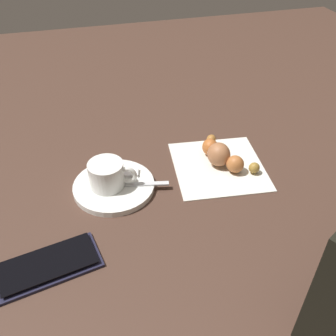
{
  "coord_description": "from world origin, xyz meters",
  "views": [
    {
      "loc": [
        0.15,
        0.51,
        0.45
      ],
      "look_at": [
        0.01,
        -0.01,
        0.02
      ],
      "focal_mm": 40.39,
      "sensor_mm": 36.0,
      "label": 1
    }
  ],
  "objects_px": {
    "saucer": "(114,186)",
    "croissant": "(221,155)",
    "espresso_cup": "(107,175)",
    "cell_phone": "(48,265)",
    "sugar_packet": "(121,173)",
    "teaspoon": "(117,185)",
    "napkin": "(218,166)"
  },
  "relations": [
    {
      "from": "cell_phone",
      "to": "croissant",
      "type": "bearing_deg",
      "value": -153.65
    },
    {
      "from": "croissant",
      "to": "sugar_packet",
      "type": "bearing_deg",
      "value": -2.33
    },
    {
      "from": "croissant",
      "to": "cell_phone",
      "type": "xyz_separation_m",
      "value": [
        0.33,
        0.16,
        -0.02
      ]
    },
    {
      "from": "teaspoon",
      "to": "sugar_packet",
      "type": "distance_m",
      "value": 0.03
    },
    {
      "from": "sugar_packet",
      "to": "napkin",
      "type": "xyz_separation_m",
      "value": [
        -0.19,
        0.01,
        -0.01
      ]
    },
    {
      "from": "saucer",
      "to": "espresso_cup",
      "type": "relative_size",
      "value": 1.74
    },
    {
      "from": "teaspoon",
      "to": "croissant",
      "type": "bearing_deg",
      "value": -173.64
    },
    {
      "from": "espresso_cup",
      "to": "saucer",
      "type": "bearing_deg",
      "value": -162.02
    },
    {
      "from": "croissant",
      "to": "cell_phone",
      "type": "bearing_deg",
      "value": 26.35
    },
    {
      "from": "croissant",
      "to": "saucer",
      "type": "bearing_deg",
      "value": 3.99
    },
    {
      "from": "saucer",
      "to": "espresso_cup",
      "type": "xyz_separation_m",
      "value": [
        0.01,
        0.0,
        0.03
      ]
    },
    {
      "from": "napkin",
      "to": "cell_phone",
      "type": "height_order",
      "value": "cell_phone"
    },
    {
      "from": "cell_phone",
      "to": "espresso_cup",
      "type": "bearing_deg",
      "value": -126.84
    },
    {
      "from": "teaspoon",
      "to": "sugar_packet",
      "type": "bearing_deg",
      "value": -112.47
    },
    {
      "from": "espresso_cup",
      "to": "sugar_packet",
      "type": "xyz_separation_m",
      "value": [
        -0.03,
        -0.03,
        -0.02
      ]
    },
    {
      "from": "napkin",
      "to": "croissant",
      "type": "bearing_deg",
      "value": -138.09
    },
    {
      "from": "saucer",
      "to": "teaspoon",
      "type": "bearing_deg",
      "value": 118.49
    },
    {
      "from": "espresso_cup",
      "to": "cell_phone",
      "type": "xyz_separation_m",
      "value": [
        0.11,
        0.14,
        -0.03
      ]
    },
    {
      "from": "saucer",
      "to": "croissant",
      "type": "xyz_separation_m",
      "value": [
        -0.21,
        -0.01,
        0.02
      ]
    },
    {
      "from": "espresso_cup",
      "to": "croissant",
      "type": "xyz_separation_m",
      "value": [
        -0.22,
        -0.02,
        -0.01
      ]
    },
    {
      "from": "espresso_cup",
      "to": "sugar_packet",
      "type": "relative_size",
      "value": 1.29
    },
    {
      "from": "saucer",
      "to": "cell_phone",
      "type": "height_order",
      "value": "same"
    },
    {
      "from": "teaspoon",
      "to": "cell_phone",
      "type": "bearing_deg",
      "value": 48.8
    },
    {
      "from": "croissant",
      "to": "espresso_cup",
      "type": "bearing_deg",
      "value": 4.59
    },
    {
      "from": "espresso_cup",
      "to": "sugar_packet",
      "type": "bearing_deg",
      "value": -135.98
    },
    {
      "from": "saucer",
      "to": "napkin",
      "type": "xyz_separation_m",
      "value": [
        -0.2,
        -0.01,
        -0.0
      ]
    },
    {
      "from": "teaspoon",
      "to": "cell_phone",
      "type": "height_order",
      "value": "teaspoon"
    },
    {
      "from": "teaspoon",
      "to": "napkin",
      "type": "relative_size",
      "value": 0.8
    },
    {
      "from": "saucer",
      "to": "teaspoon",
      "type": "distance_m",
      "value": 0.01
    },
    {
      "from": "napkin",
      "to": "cell_phone",
      "type": "distance_m",
      "value": 0.35
    },
    {
      "from": "sugar_packet",
      "to": "napkin",
      "type": "bearing_deg",
      "value": -169.54
    },
    {
      "from": "cell_phone",
      "to": "teaspoon",
      "type": "bearing_deg",
      "value": -131.2
    }
  ]
}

